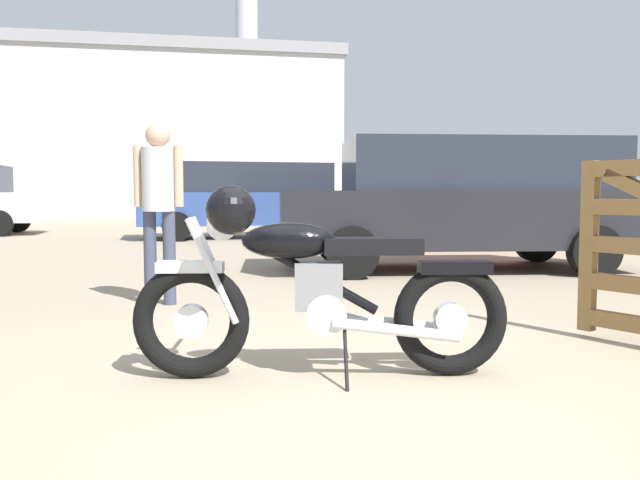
{
  "coord_description": "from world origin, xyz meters",
  "views": [
    {
      "loc": [
        -0.71,
        -3.09,
        1.01
      ],
      "look_at": [
        -0.12,
        1.11,
        0.71
      ],
      "focal_mm": 35.87,
      "sensor_mm": 36.0,
      "label": 1
    }
  ],
  "objects_px": {
    "pale_sedan_back": "(452,204)",
    "silver_sedan_mid": "(463,200)",
    "vintage_motorcycle": "(312,290)",
    "bystander": "(159,194)",
    "red_hatchback_near": "(246,198)"
  },
  "relations": [
    {
      "from": "vintage_motorcycle",
      "to": "red_hatchback_near",
      "type": "distance_m",
      "value": 11.67
    },
    {
      "from": "vintage_motorcycle",
      "to": "silver_sedan_mid",
      "type": "bearing_deg",
      "value": -113.3
    },
    {
      "from": "vintage_motorcycle",
      "to": "bystander",
      "type": "bearing_deg",
      "value": -61.09
    },
    {
      "from": "bystander",
      "to": "silver_sedan_mid",
      "type": "xyz_separation_m",
      "value": [
        3.76,
        2.25,
        -0.08
      ]
    },
    {
      "from": "bystander",
      "to": "silver_sedan_mid",
      "type": "distance_m",
      "value": 4.38
    },
    {
      "from": "pale_sedan_back",
      "to": "bystander",
      "type": "bearing_deg",
      "value": 46.18
    },
    {
      "from": "bystander",
      "to": "red_hatchback_near",
      "type": "xyz_separation_m",
      "value": [
        1.02,
        9.12,
        -0.08
      ]
    },
    {
      "from": "pale_sedan_back",
      "to": "silver_sedan_mid",
      "type": "bearing_deg",
      "value": 68.04
    },
    {
      "from": "vintage_motorcycle",
      "to": "pale_sedan_back",
      "type": "relative_size",
      "value": 0.48
    },
    {
      "from": "silver_sedan_mid",
      "to": "bystander",
      "type": "bearing_deg",
      "value": 34.79
    },
    {
      "from": "silver_sedan_mid",
      "to": "red_hatchback_near",
      "type": "relative_size",
      "value": 0.99
    },
    {
      "from": "pale_sedan_back",
      "to": "red_hatchback_near",
      "type": "height_order",
      "value": "red_hatchback_near"
    },
    {
      "from": "vintage_motorcycle",
      "to": "bystander",
      "type": "height_order",
      "value": "bystander"
    },
    {
      "from": "pale_sedan_back",
      "to": "silver_sedan_mid",
      "type": "relative_size",
      "value": 0.9
    },
    {
      "from": "vintage_motorcycle",
      "to": "red_hatchback_near",
      "type": "height_order",
      "value": "red_hatchback_near"
    }
  ]
}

